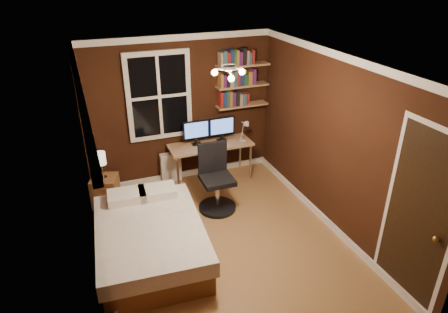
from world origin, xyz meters
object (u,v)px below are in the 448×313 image
object	(u,v)px
radiator	(171,167)
monitor_left	(196,133)
nightstand	(106,191)
bedside_lamp	(102,165)
bed	(150,239)
desk	(211,147)
desk_lamp	(244,130)
office_chair	(216,184)
monitor_right	(222,129)

from	to	relation	value
radiator	monitor_left	bearing A→B (deg)	-14.32
nightstand	bedside_lamp	distance (m)	0.46
bed	bedside_lamp	distance (m)	1.61
desk	desk_lamp	world-z (taller)	desk_lamp
bedside_lamp	desk_lamp	distance (m)	2.41
monitor_left	nightstand	bearing A→B (deg)	-171.03
radiator	nightstand	bearing A→B (deg)	-162.26
nightstand	monitor_left	distance (m)	1.75
desk	bed	bearing A→B (deg)	-130.40
bedside_lamp	radiator	bearing A→B (deg)	17.74
monitor_left	office_chair	xyz separation A→B (m)	(0.00, -0.96, -0.49)
monitor_right	bed	bearing A→B (deg)	-133.51
bedside_lamp	office_chair	distance (m)	1.78
bed	nightstand	world-z (taller)	bed
desk	monitor_left	size ratio (longest dim) A/B	3.14
radiator	desk	size ratio (longest dim) A/B	0.37
desk_lamp	office_chair	bearing A→B (deg)	-136.47
radiator	monitor_left	distance (m)	0.79
desk_lamp	office_chair	xyz separation A→B (m)	(-0.80, -0.76, -0.49)
bedside_lamp	radiator	distance (m)	1.29
bed	monitor_right	xyz separation A→B (m)	(1.66, 1.75, 0.63)
nightstand	monitor_right	bearing A→B (deg)	25.77
desk	monitor_right	size ratio (longest dim) A/B	3.14
nightstand	desk	bearing A→B (deg)	24.43
monitor_right	desk	bearing A→B (deg)	-162.90
radiator	monitor_left	world-z (taller)	monitor_left
desk	desk_lamp	xyz separation A→B (m)	(0.57, -0.13, 0.28)
radiator	office_chair	size ratio (longest dim) A/B	0.50
bed	radiator	bearing A→B (deg)	72.29
bedside_lamp	monitor_left	xyz separation A→B (m)	(1.60, 0.25, 0.19)
bed	nightstand	bearing A→B (deg)	109.25
bedside_lamp	monitor_right	distance (m)	2.09
radiator	monitor_left	xyz separation A→B (m)	(0.45, -0.12, 0.63)
monitor_left	office_chair	size ratio (longest dim) A/B	0.43
monitor_right	desk_lamp	distance (m)	0.39
radiator	desk	world-z (taller)	desk
bed	office_chair	distance (m)	1.44
nightstand	bedside_lamp	size ratio (longest dim) A/B	1.12
nightstand	monitor_left	xyz separation A→B (m)	(1.60, 0.25, 0.66)
radiator	bed	bearing A→B (deg)	-111.84
bed	desk	world-z (taller)	desk
bed	nightstand	distance (m)	1.55
bed	nightstand	xyz separation A→B (m)	(-0.40, 1.50, -0.02)
bedside_lamp	monitor_right	xyz separation A→B (m)	(2.06, 0.25, 0.19)
bed	monitor_right	size ratio (longest dim) A/B	4.23
monitor_left	monitor_right	world-z (taller)	same
bed	nightstand	size ratio (longest dim) A/B	3.97
monitor_right	desk_lamp	bearing A→B (deg)	-30.81
desk_lamp	office_chair	world-z (taller)	desk_lamp
radiator	desk	xyz separation A→B (m)	(0.68, -0.19, 0.35)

